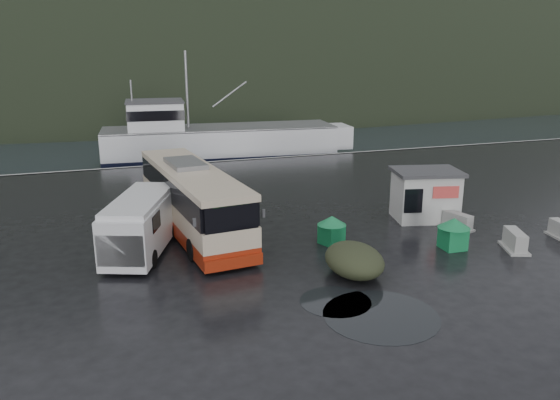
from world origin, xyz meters
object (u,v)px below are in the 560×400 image
object	(u,v)px
waste_bin_left	(331,244)
jersey_barrier_b	(514,250)
jersey_barrier_a	(457,229)
waste_bin_right	(452,248)
white_van	(143,251)
dome_tent	(354,274)
fishing_trawler	(221,147)
coach_bus	(194,230)
ticket_kiosk	(423,219)

from	to	relation	value
waste_bin_left	jersey_barrier_b	world-z (taller)	waste_bin_left
waste_bin_left	jersey_barrier_a	xyz separation A→B (m)	(6.70, -0.06, 0.00)
waste_bin_left	waste_bin_right	bearing A→B (deg)	-25.43
jersey_barrier_a	jersey_barrier_b	xyz separation A→B (m)	(0.62, -3.23, 0.00)
white_van	waste_bin_right	world-z (taller)	white_van
waste_bin_left	dome_tent	xyz separation A→B (m)	(-0.58, -3.47, 0.00)
white_van	dome_tent	xyz separation A→B (m)	(7.60, -5.20, 0.00)
jersey_barrier_a	fishing_trawler	bearing A→B (deg)	102.59
waste_bin_right	fishing_trawler	xyz separation A→B (m)	(-4.00, 28.55, 0.00)
fishing_trawler	jersey_barrier_a	bearing A→B (deg)	-72.51
jersey_barrier_a	jersey_barrier_b	size ratio (longest dim) A/B	0.93
waste_bin_left	jersey_barrier_b	bearing A→B (deg)	-24.20
coach_bus	dome_tent	bearing A→B (deg)	-61.67
coach_bus	fishing_trawler	xyz separation A→B (m)	(6.41, 22.36, 0.00)
coach_bus	dome_tent	distance (m)	8.91
white_van	jersey_barrier_a	bearing A→B (deg)	13.98
waste_bin_left	ticket_kiosk	xyz separation A→B (m)	(6.05, 1.86, 0.00)
coach_bus	waste_bin_left	world-z (taller)	coach_bus
waste_bin_left	jersey_barrier_b	distance (m)	8.02
white_van	jersey_barrier_a	world-z (taller)	white_van
jersey_barrier_b	fishing_trawler	world-z (taller)	fishing_trawler
waste_bin_right	fishing_trawler	size ratio (longest dim) A/B	0.06
white_van	jersey_barrier_a	size ratio (longest dim) A/B	3.73
ticket_kiosk	fishing_trawler	bearing A→B (deg)	115.39
ticket_kiosk	jersey_barrier_b	bearing A→B (deg)	-63.00
jersey_barrier_b	fishing_trawler	xyz separation A→B (m)	(-6.49, 29.55, 0.00)
waste_bin_left	ticket_kiosk	world-z (taller)	ticket_kiosk
dome_tent	white_van	bearing A→B (deg)	145.65
waste_bin_right	dome_tent	size ratio (longest dim) A/B	0.46
fishing_trawler	dome_tent	bearing A→B (deg)	-87.79
ticket_kiosk	fishing_trawler	xyz separation A→B (m)	(-5.23, 24.40, 0.00)
waste_bin_right	dome_tent	bearing A→B (deg)	-167.69
waste_bin_left	fishing_trawler	world-z (taller)	fishing_trawler
white_van	waste_bin_left	bearing A→B (deg)	8.89
ticket_kiosk	coach_bus	bearing A→B (deg)	-176.63
coach_bus	dome_tent	size ratio (longest dim) A/B	3.80
ticket_kiosk	jersey_barrier_a	bearing A→B (deg)	-58.23
waste_bin_left	coach_bus	bearing A→B (deg)	145.11
white_van	fishing_trawler	world-z (taller)	fishing_trawler
waste_bin_right	jersey_barrier_a	size ratio (longest dim) A/B	0.88
coach_bus	jersey_barrier_b	distance (m)	14.77
coach_bus	waste_bin_left	xyz separation A→B (m)	(5.59, -3.90, 0.00)
white_van	jersey_barrier_b	size ratio (longest dim) A/B	3.46
coach_bus	jersey_barrier_b	world-z (taller)	coach_bus
coach_bus	jersey_barrier_a	bearing A→B (deg)	-23.75
white_van	waste_bin_right	xyz separation A→B (m)	(13.00, -4.02, 0.00)
coach_bus	jersey_barrier_a	world-z (taller)	coach_bus
dome_tent	waste_bin_left	bearing A→B (deg)	80.53
waste_bin_right	fishing_trawler	bearing A→B (deg)	97.97
waste_bin_right	coach_bus	bearing A→B (deg)	149.26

